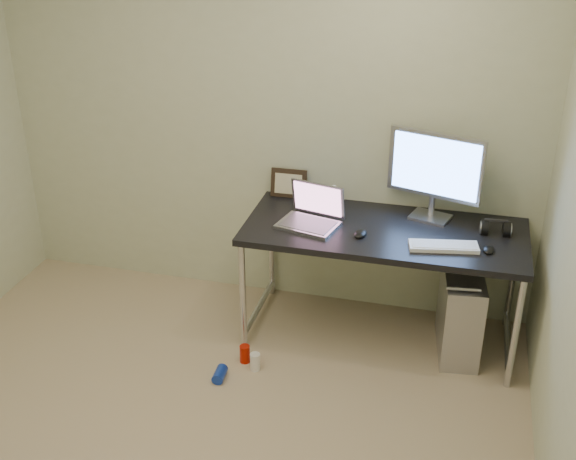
{
  "coord_description": "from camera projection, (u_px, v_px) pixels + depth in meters",
  "views": [
    {
      "loc": [
        1.23,
        -2.44,
        2.65
      ],
      "look_at": [
        0.33,
        1.04,
        0.85
      ],
      "focal_mm": 45.0,
      "sensor_mm": 36.0,
      "label": 1
    }
  ],
  "objects": [
    {
      "name": "desk",
      "position": [
        384.0,
        240.0,
        4.28
      ],
      "size": [
        1.66,
        0.72,
        0.75
      ],
      "color": "black",
      "rests_on": "ground"
    },
    {
      "name": "picture_frame",
      "position": [
        289.0,
        183.0,
        4.63
      ],
      "size": [
        0.23,
        0.07,
        0.19
      ],
      "primitive_type": "cube",
      "rotation": [
        -0.21,
        0.0,
        0.02
      ],
      "color": "black",
      "rests_on": "desk"
    },
    {
      "name": "mouse_left",
      "position": [
        360.0,
        232.0,
        4.17
      ],
      "size": [
        0.09,
        0.12,
        0.04
      ],
      "primitive_type": "ellipsoid",
      "rotation": [
        0.0,
        0.0,
        -0.17
      ],
      "color": "black",
      "rests_on": "desk"
    },
    {
      "name": "can_white",
      "position": [
        255.0,
        362.0,
        4.24
      ],
      "size": [
        0.07,
        0.07,
        0.11
      ],
      "primitive_type": "cylinder",
      "rotation": [
        0.0,
        0.0,
        0.12
      ],
      "color": "white",
      "rests_on": "ground"
    },
    {
      "name": "tower_computer",
      "position": [
        460.0,
        312.0,
        4.33
      ],
      "size": [
        0.28,
        0.53,
        0.57
      ],
      "rotation": [
        0.0,
        0.0,
        0.12
      ],
      "color": "#AEADB2",
      "rests_on": "ground"
    },
    {
      "name": "webcam",
      "position": [
        333.0,
        191.0,
        4.52
      ],
      "size": [
        0.05,
        0.04,
        0.13
      ],
      "rotation": [
        0.0,
        0.0,
        -0.32
      ],
      "color": "silver",
      "rests_on": "desk"
    },
    {
      "name": "monitor",
      "position": [
        435.0,
        169.0,
        4.25
      ],
      "size": [
        0.56,
        0.23,
        0.54
      ],
      "rotation": [
        0.0,
        0.0,
        -0.29
      ],
      "color": "#AAABB1",
      "rests_on": "desk"
    },
    {
      "name": "can_blue",
      "position": [
        220.0,
        374.0,
        4.17
      ],
      "size": [
        0.07,
        0.12,
        0.07
      ],
      "primitive_type": "cylinder",
      "rotation": [
        1.57,
        0.0,
        0.05
      ],
      "color": "#1736AE",
      "rests_on": "ground"
    },
    {
      "name": "mouse_right",
      "position": [
        489.0,
        249.0,
        3.99
      ],
      "size": [
        0.07,
        0.1,
        0.03
      ],
      "primitive_type": "ellipsoid",
      "rotation": [
        0.0,
        0.0,
        -0.05
      ],
      "color": "black",
      "rests_on": "desk"
    },
    {
      "name": "keyboard",
      "position": [
        444.0,
        246.0,
        4.03
      ],
      "size": [
        0.4,
        0.19,
        0.02
      ],
      "primitive_type": "cube",
      "rotation": [
        0.0,
        0.0,
        0.18
      ],
      "color": "white",
      "rests_on": "desk"
    },
    {
      "name": "can_red",
      "position": [
        245.0,
        354.0,
        4.31
      ],
      "size": [
        0.06,
        0.06,
        0.11
      ],
      "primitive_type": "cylinder",
      "rotation": [
        0.0,
        0.0,
        -0.01
      ],
      "color": "#B71504",
      "rests_on": "ground"
    },
    {
      "name": "wall_back",
      "position": [
        265.0,
        118.0,
        4.53
      ],
      "size": [
        3.5,
        0.02,
        2.5
      ],
      "primitive_type": "cube",
      "color": "beige",
      "rests_on": "ground"
    },
    {
      "name": "cable_a",
      "position": [
        456.0,
        265.0,
        4.58
      ],
      "size": [
        0.01,
        0.16,
        0.69
      ],
      "primitive_type": "cylinder",
      "rotation": [
        0.21,
        0.0,
        0.0
      ],
      "color": "black",
      "rests_on": "ground"
    },
    {
      "name": "cable_b",
      "position": [
        470.0,
        271.0,
        4.55
      ],
      "size": [
        0.02,
        0.11,
        0.71
      ],
      "primitive_type": "cylinder",
      "rotation": [
        0.14,
        0.0,
        0.09
      ],
      "color": "black",
      "rests_on": "ground"
    },
    {
      "name": "laptop",
      "position": [
        312.0,
        215.0,
        4.3
      ],
      "size": [
        0.39,
        0.35,
        0.24
      ],
      "rotation": [
        0.0,
        0.0,
        -0.23
      ],
      "color": "#AAABB1",
      "rests_on": "desk"
    },
    {
      "name": "headphones",
      "position": [
        495.0,
        229.0,
        4.19
      ],
      "size": [
        0.17,
        0.1,
        0.11
      ],
      "rotation": [
        0.0,
        0.0,
        0.05
      ],
      "color": "black",
      "rests_on": "desk"
    }
  ]
}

